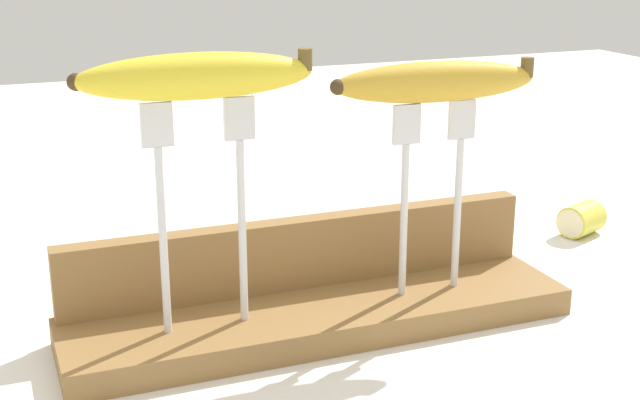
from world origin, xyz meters
name	(u,v)px	position (x,y,z in m)	size (l,w,h in m)	color
ground_plane	(320,329)	(0.00, 0.00, 0.00)	(3.00, 3.00, 0.00)	silver
wooden_board	(320,316)	(0.00, 0.00, 0.01)	(0.47, 0.12, 0.03)	olive
board_backstop	(302,252)	(0.00, 0.05, 0.06)	(0.46, 0.02, 0.07)	olive
fork_stand_left	(202,195)	(-0.11, -0.01, 0.14)	(0.09, 0.01, 0.20)	silver
fork_stand_right	(432,180)	(0.11, -0.01, 0.13)	(0.08, 0.01, 0.18)	silver
banana_raised_left	(197,76)	(-0.11, -0.01, 0.24)	(0.20, 0.04, 0.04)	yellow
banana_raised_right	(436,82)	(0.11, -0.01, 0.23)	(0.20, 0.05, 0.04)	gold
banana_chunk_near	(474,226)	(0.25, 0.15, 0.02)	(0.06, 0.05, 0.04)	yellow
banana_chunk_far	(581,219)	(0.39, 0.13, 0.02)	(0.06, 0.05, 0.04)	#DBD147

